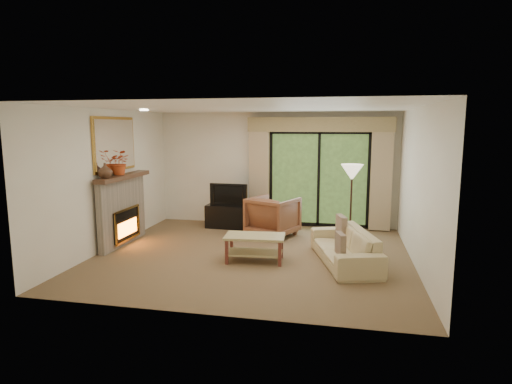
% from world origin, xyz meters
% --- Properties ---
extents(floor, '(5.50, 5.50, 0.00)m').
position_xyz_m(floor, '(0.00, 0.00, 0.00)').
color(floor, brown).
rests_on(floor, ground).
extents(ceiling, '(5.50, 5.50, 0.00)m').
position_xyz_m(ceiling, '(0.00, 0.00, 2.60)').
color(ceiling, white).
rests_on(ceiling, ground).
extents(wall_back, '(5.00, 0.00, 5.00)m').
position_xyz_m(wall_back, '(0.00, 2.50, 1.30)').
color(wall_back, white).
rests_on(wall_back, ground).
extents(wall_front, '(5.00, 0.00, 5.00)m').
position_xyz_m(wall_front, '(0.00, -2.50, 1.30)').
color(wall_front, white).
rests_on(wall_front, ground).
extents(wall_left, '(0.00, 5.00, 5.00)m').
position_xyz_m(wall_left, '(-2.75, 0.00, 1.30)').
color(wall_left, white).
rests_on(wall_left, ground).
extents(wall_right, '(0.00, 5.00, 5.00)m').
position_xyz_m(wall_right, '(2.75, 0.00, 1.30)').
color(wall_right, white).
rests_on(wall_right, ground).
extents(fireplace, '(0.24, 1.70, 1.37)m').
position_xyz_m(fireplace, '(-2.63, 0.20, 0.69)').
color(fireplace, gray).
rests_on(fireplace, floor).
extents(mirror, '(0.07, 1.45, 1.02)m').
position_xyz_m(mirror, '(-2.71, 0.20, 1.95)').
color(mirror, '#B98D3B').
rests_on(mirror, wall_left).
extents(sliding_door, '(2.26, 0.10, 2.16)m').
position_xyz_m(sliding_door, '(1.00, 2.45, 1.10)').
color(sliding_door, black).
rests_on(sliding_door, floor).
extents(curtain_left, '(0.45, 0.18, 2.35)m').
position_xyz_m(curtain_left, '(-0.35, 2.34, 1.20)').
color(curtain_left, tan).
rests_on(curtain_left, floor).
extents(curtain_right, '(0.45, 0.18, 2.35)m').
position_xyz_m(curtain_right, '(2.35, 2.34, 1.20)').
color(curtain_right, tan).
rests_on(curtain_right, floor).
extents(cornice, '(3.20, 0.24, 0.32)m').
position_xyz_m(cornice, '(1.00, 2.36, 2.32)').
color(cornice, '#998457').
rests_on(cornice, wall_back).
extents(media_console, '(1.06, 0.51, 0.52)m').
position_xyz_m(media_console, '(-0.95, 1.95, 0.26)').
color(media_console, black).
rests_on(media_console, floor).
extents(tv, '(0.87, 0.15, 0.50)m').
position_xyz_m(tv, '(-0.95, 1.95, 0.77)').
color(tv, black).
rests_on(tv, media_console).
extents(armchair, '(1.18, 1.19, 0.84)m').
position_xyz_m(armchair, '(0.13, 1.43, 0.42)').
color(armchair, brown).
rests_on(armchair, floor).
extents(sofa, '(1.27, 2.07, 0.56)m').
position_xyz_m(sofa, '(1.61, -0.10, 0.28)').
color(sofa, tan).
rests_on(sofa, floor).
extents(pillow_near, '(0.18, 0.35, 0.34)m').
position_xyz_m(pillow_near, '(1.54, -0.66, 0.48)').
color(pillow_near, brown).
rests_on(pillow_near, sofa).
extents(pillow_far, '(0.21, 0.42, 0.40)m').
position_xyz_m(pillow_far, '(1.54, 0.46, 0.49)').
color(pillow_far, brown).
rests_on(pillow_far, sofa).
extents(coffee_table, '(1.05, 0.64, 0.45)m').
position_xyz_m(coffee_table, '(0.11, -0.32, 0.23)').
color(coffee_table, tan).
rests_on(coffee_table, floor).
extents(floor_lamp, '(0.46, 0.46, 1.57)m').
position_xyz_m(floor_lamp, '(1.71, 1.02, 0.79)').
color(floor_lamp, '#FFEFC9').
rests_on(floor_lamp, floor).
extents(vase, '(0.31, 0.31, 0.27)m').
position_xyz_m(vase, '(-2.61, -0.36, 1.51)').
color(vase, '#4B3020').
rests_on(vase, fireplace).
extents(branches, '(0.45, 0.40, 0.47)m').
position_xyz_m(branches, '(-2.61, 0.16, 1.61)').
color(branches, '#BF461C').
rests_on(branches, fireplace).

